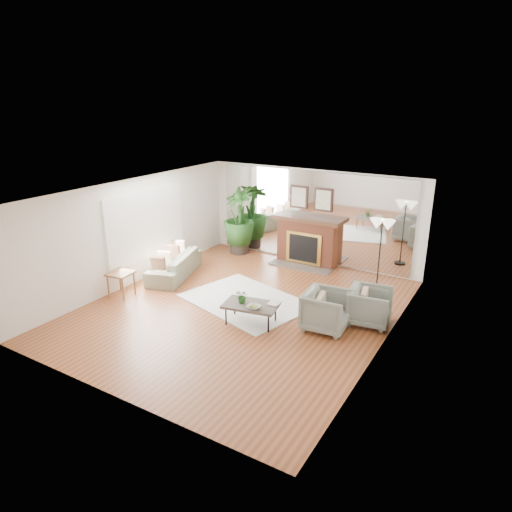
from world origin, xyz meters
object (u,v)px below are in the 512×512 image
Objects in this scene: sofa at (174,265)px; side_table at (121,276)px; armchair_back at (370,306)px; potted_ficus at (239,218)px; coffee_table at (251,306)px; floor_lamp at (382,230)px; armchair_front at (327,311)px; fireplace at (307,240)px.

sofa and side_table have the same top height.
potted_ficus is (-4.56, 2.35, 0.64)m from armchair_back.
coffee_table is 3.21m from sofa.
coffee_table is 0.61× the size of potted_ficus.
floor_lamp reaches higher than side_table.
coffee_table is 0.67× the size of floor_lamp.
sofa reaches higher than coffee_table.
sofa is 4.98m from armchair_back.
armchair_front reaches higher than armchair_back.
coffee_table is at bearing 107.73° from armchair_front.
fireplace is at bearing 26.22° from armchair_front.
fireplace reaches higher than armchair_back.
potted_ficus reaches higher than floor_lamp.
floor_lamp reaches higher than armchair_front.
fireplace is at bearing 57.03° from side_table.
fireplace is 4.87m from side_table.
coffee_table is at bearing 49.81° from sofa.
coffee_table is 3.47m from floor_lamp.
fireplace is 1.20× the size of floor_lamp.
floor_lamp is (4.84, 3.21, 0.98)m from side_table.
armchair_back is 0.47× the size of floor_lamp.
armchair_back is at bearing -44.75° from fireplace.
armchair_back is 0.91m from armchair_front.
armchair_front is 4.63m from side_table.
armchair_front is (1.89, -3.16, -0.27)m from fireplace.
sofa is 2.43× the size of armchair_back.
coffee_table is 2.34m from armchair_back.
armchair_front is at bearing 63.40° from sofa.
side_table is at bearing -146.45° from floor_lamp.
sofa is 3.43× the size of side_table.
side_table is at bearing 98.83° from armchair_back.
armchair_back is at bearing -27.21° from potted_ficus.
sofa is at bearing 76.92° from armchair_front.
sofa is at bearing -99.95° from potted_ficus.
armchair_back is at bearing 31.15° from coffee_table.
floor_lamp is at bearing 91.27° from sofa.
side_table is 0.30× the size of potted_ficus.
floor_lamp is (0.31, 2.28, 1.08)m from armchair_front.
potted_ficus is at bearing 54.65° from armchair_back.
sofa is 1.04× the size of potted_ficus.
coffee_table is at bearing 113.01° from armchair_back.
armchair_front is 0.45× the size of potted_ficus.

